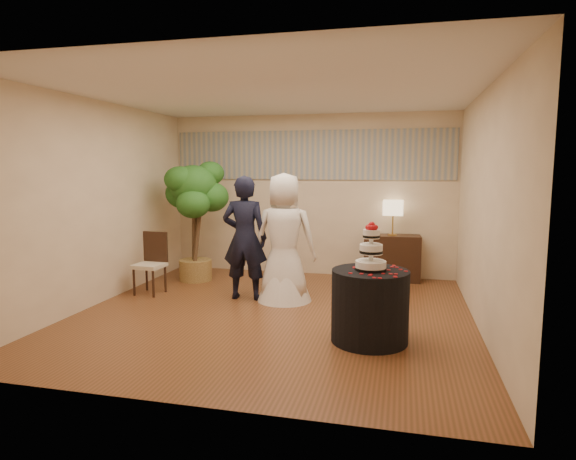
% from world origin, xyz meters
% --- Properties ---
extents(floor, '(5.00, 5.00, 0.00)m').
position_xyz_m(floor, '(0.00, 0.00, 0.00)').
color(floor, brown).
rests_on(floor, ground).
extents(ceiling, '(5.00, 5.00, 0.00)m').
position_xyz_m(ceiling, '(0.00, 0.00, 2.80)').
color(ceiling, white).
rests_on(ceiling, wall_back).
extents(wall_back, '(5.00, 0.06, 2.80)m').
position_xyz_m(wall_back, '(0.00, 2.50, 1.40)').
color(wall_back, beige).
rests_on(wall_back, ground).
extents(wall_front, '(5.00, 0.06, 2.80)m').
position_xyz_m(wall_front, '(0.00, -2.50, 1.40)').
color(wall_front, beige).
rests_on(wall_front, ground).
extents(wall_left, '(0.06, 5.00, 2.80)m').
position_xyz_m(wall_left, '(-2.50, 0.00, 1.40)').
color(wall_left, beige).
rests_on(wall_left, ground).
extents(wall_right, '(0.06, 5.00, 2.80)m').
position_xyz_m(wall_right, '(2.50, 0.00, 1.40)').
color(wall_right, beige).
rests_on(wall_right, ground).
extents(mural_border, '(4.90, 0.02, 0.85)m').
position_xyz_m(mural_border, '(0.00, 2.48, 2.10)').
color(mural_border, '#9A9A92').
rests_on(mural_border, wall_back).
extents(groom, '(0.68, 0.47, 1.77)m').
position_xyz_m(groom, '(-0.59, 0.62, 0.89)').
color(groom, black).
rests_on(groom, floor).
extents(bride, '(0.90, 0.79, 1.81)m').
position_xyz_m(bride, '(-0.02, 0.67, 0.91)').
color(bride, white).
rests_on(bride, floor).
extents(cake_table, '(1.03, 1.03, 0.79)m').
position_xyz_m(cake_table, '(1.28, -0.71, 0.39)').
color(cake_table, black).
rests_on(cake_table, floor).
extents(wedding_cake, '(0.33, 0.33, 0.52)m').
position_xyz_m(wedding_cake, '(1.28, -0.71, 1.05)').
color(wedding_cake, white).
rests_on(wedding_cake, cake_table).
extents(console, '(0.94, 0.46, 0.77)m').
position_xyz_m(console, '(1.44, 2.27, 0.38)').
color(console, black).
rests_on(console, floor).
extents(table_lamp, '(0.33, 0.33, 0.58)m').
position_xyz_m(table_lamp, '(1.44, 2.27, 1.06)').
color(table_lamp, '#D2B78A').
rests_on(table_lamp, console).
extents(ficus_tree, '(1.37, 1.37, 2.03)m').
position_xyz_m(ficus_tree, '(-1.77, 1.53, 1.02)').
color(ficus_tree, '#27611E').
rests_on(ficus_tree, floor).
extents(side_chair, '(0.45, 0.47, 0.92)m').
position_xyz_m(side_chair, '(-2.06, 0.54, 0.46)').
color(side_chair, black).
rests_on(side_chair, floor).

